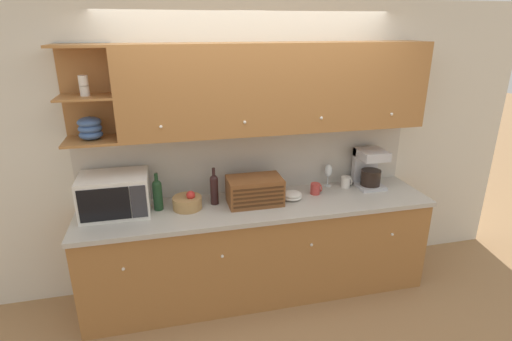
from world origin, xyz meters
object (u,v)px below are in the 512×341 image
bread_box (255,191)px  bowl_stack_on_counter (292,195)px  second_wine_bottle (214,188)px  mug_blue_second (316,189)px  fruit_basket (188,202)px  coffee_maker (369,168)px  mug (346,182)px  microwave (115,195)px  wine_glass (328,171)px  wine_bottle (157,193)px

bread_box → bowl_stack_on_counter: (0.35, 0.01, -0.08)m
second_wine_bottle → mug_blue_second: (0.94, -0.00, -0.10)m
fruit_basket → coffee_maker: size_ratio=0.67×
second_wine_bottle → mug: bearing=3.9°
microwave → wine_glass: size_ratio=2.45×
wine_glass → fruit_basket: bearing=-171.9°
bread_box → mug: 0.96m
bowl_stack_on_counter → mug_blue_second: mug_blue_second is taller
fruit_basket → second_wine_bottle: bearing=10.0°
second_wine_bottle → mug: (1.29, 0.09, -0.10)m
coffee_maker → microwave: bearing=-178.4°
coffee_maker → wine_glass: bearing=167.1°
fruit_basket → mug_blue_second: bearing=2.0°
fruit_basket → bowl_stack_on_counter: bearing=-1.1°
bread_box → mug_blue_second: size_ratio=4.59×
bowl_stack_on_counter → mug: size_ratio=1.73×
bowl_stack_on_counter → coffee_maker: (0.82, 0.13, 0.15)m
second_wine_bottle → coffee_maker: (1.51, 0.07, 0.04)m
wine_glass → coffee_maker: (0.38, -0.09, 0.04)m
fruit_basket → second_wine_bottle: size_ratio=0.74×
fruit_basket → mug: 1.54m
second_wine_bottle → coffee_maker: coffee_maker is taller
bread_box → second_wine_bottle: bearing=168.6°
bowl_stack_on_counter → mug: mug is taller
second_wine_bottle → bread_box: 0.35m
second_wine_bottle → mug_blue_second: bearing=-0.1°
bread_box → bowl_stack_on_counter: 0.36m
fruit_basket → wine_glass: size_ratio=1.11×
fruit_basket → coffee_maker: coffee_maker is taller
microwave → wine_glass: (1.95, 0.15, -0.02)m
mug_blue_second → microwave: bearing=179.9°
fruit_basket → bowl_stack_on_counter: (0.93, -0.02, -0.02)m
fruit_basket → mug: size_ratio=2.32×
mug_blue_second → wine_bottle: bearing=-180.0°
wine_bottle → bowl_stack_on_counter: bearing=-2.8°
bowl_stack_on_counter → mug_blue_second: size_ratio=1.80×
bowl_stack_on_counter → fruit_basket: bearing=178.9°
fruit_basket → coffee_maker: 1.76m
bowl_stack_on_counter → wine_glass: bearing=26.0°
bowl_stack_on_counter → bread_box: bearing=-178.4°
wine_bottle → wine_glass: wine_bottle is taller
microwave → mug: microwave is taller
mug_blue_second → mug: 0.36m
microwave → coffee_maker: coffee_maker is taller
wine_bottle → bowl_stack_on_counter: 1.18m
microwave → coffee_maker: size_ratio=1.48×
microwave → wine_bottle: 0.34m
bowl_stack_on_counter → coffee_maker: coffee_maker is taller
microwave → mug_blue_second: size_ratio=5.32×
mug_blue_second → mug: mug is taller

